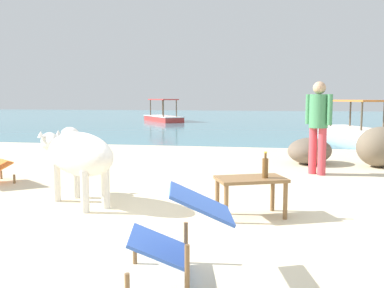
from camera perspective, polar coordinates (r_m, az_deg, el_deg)
name	(u,v)px	position (r m, az deg, el deg)	size (l,w,h in m)	color
sand_beach	(179,222)	(4.74, -1.83, -10.42)	(18.00, 14.00, 0.04)	beige
water_surface	(254,120)	(26.49, 8.43, 3.23)	(60.00, 36.00, 0.03)	teal
cow	(78,154)	(5.48, -15.20, -1.32)	(1.58, 1.31, 0.97)	silver
low_bench_table	(251,184)	(4.82, 7.94, -5.39)	(0.87, 0.70, 0.45)	brown
bottle	(265,167)	(4.79, 9.86, -3.12)	(0.07, 0.07, 0.30)	brown
deck_chair_near	(179,227)	(3.20, -1.70, -11.12)	(0.86, 0.69, 0.68)	brown
person_standing	(318,121)	(7.65, 16.70, 3.06)	(0.42, 0.35, 1.62)	#CC3D47
shore_rock_large	(381,147)	(8.97, 24.12, -0.36)	(0.99, 0.80, 0.78)	#756651
shore_rock_medium	(310,151)	(8.91, 15.60, -0.89)	(1.03, 0.84, 0.53)	#6B5B4C
boat_red	(163,117)	(24.42, -3.93, 3.71)	(3.06, 3.67, 1.29)	#C63833
boat_white	(355,129)	(15.75, 21.15, 1.88)	(2.25, 3.85, 1.29)	white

